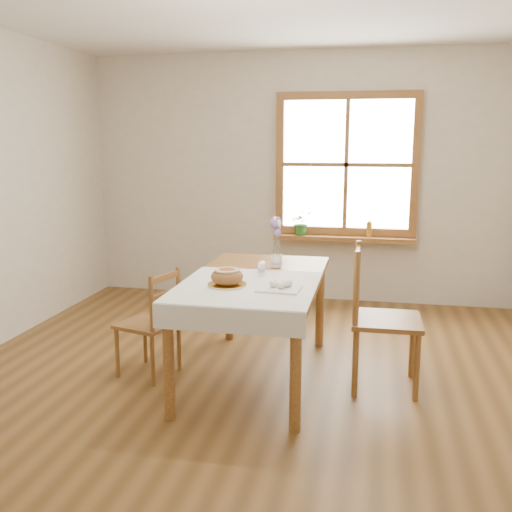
{
  "coord_description": "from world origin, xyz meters",
  "views": [
    {
      "loc": [
        0.8,
        -3.54,
        1.7
      ],
      "look_at": [
        0.0,
        0.3,
        0.9
      ],
      "focal_mm": 40.0,
      "sensor_mm": 36.0,
      "label": 1
    }
  ],
  "objects_px": {
    "chair_left": "(148,322)",
    "chair_right": "(387,318)",
    "dining_table": "(256,288)",
    "bread_plate": "(227,285)",
    "flower_vase": "(276,262)"
  },
  "relations": [
    {
      "from": "bread_plate",
      "to": "flower_vase",
      "type": "distance_m",
      "value": 0.68
    },
    {
      "from": "chair_left",
      "to": "bread_plate",
      "type": "height_order",
      "value": "chair_left"
    },
    {
      "from": "chair_right",
      "to": "bread_plate",
      "type": "relative_size",
      "value": 4.01
    },
    {
      "from": "dining_table",
      "to": "bread_plate",
      "type": "xyz_separation_m",
      "value": [
        -0.13,
        -0.32,
        0.1
      ]
    },
    {
      "from": "chair_left",
      "to": "chair_right",
      "type": "height_order",
      "value": "chair_right"
    },
    {
      "from": "chair_left",
      "to": "bread_plate",
      "type": "relative_size",
      "value": 3.2
    },
    {
      "from": "chair_right",
      "to": "flower_vase",
      "type": "distance_m",
      "value": 0.93
    },
    {
      "from": "chair_left",
      "to": "chair_right",
      "type": "distance_m",
      "value": 1.71
    },
    {
      "from": "bread_plate",
      "to": "chair_left",
      "type": "bearing_deg",
      "value": 162.13
    },
    {
      "from": "chair_right",
      "to": "chair_left",
      "type": "bearing_deg",
      "value": 93.49
    },
    {
      "from": "dining_table",
      "to": "chair_left",
      "type": "bearing_deg",
      "value": -171.88
    },
    {
      "from": "chair_right",
      "to": "flower_vase",
      "type": "xyz_separation_m",
      "value": [
        -0.82,
        0.3,
        0.3
      ]
    },
    {
      "from": "chair_right",
      "to": "bread_plate",
      "type": "xyz_separation_m",
      "value": [
        -1.04,
        -0.34,
        0.27
      ]
    },
    {
      "from": "chair_left",
      "to": "chair_right",
      "type": "relative_size",
      "value": 0.8
    },
    {
      "from": "chair_right",
      "to": "bread_plate",
      "type": "bearing_deg",
      "value": 107.31
    }
  ]
}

